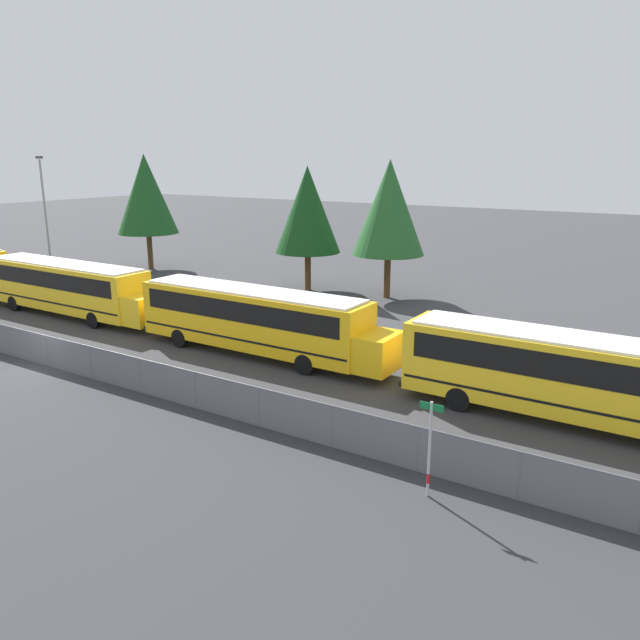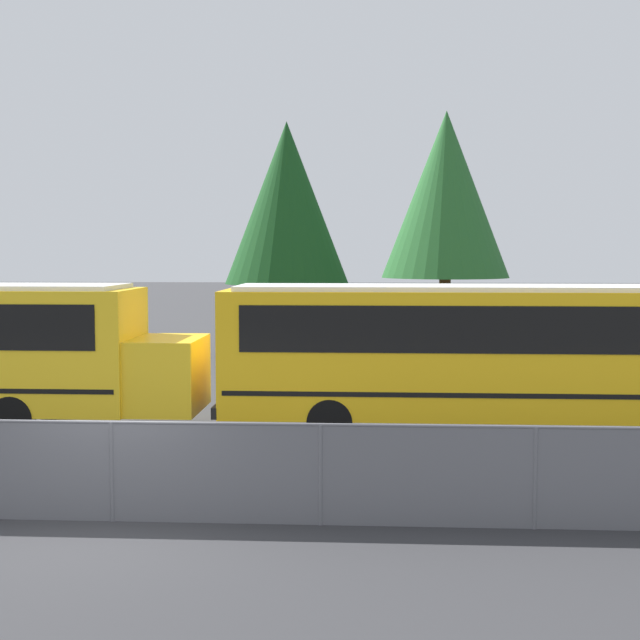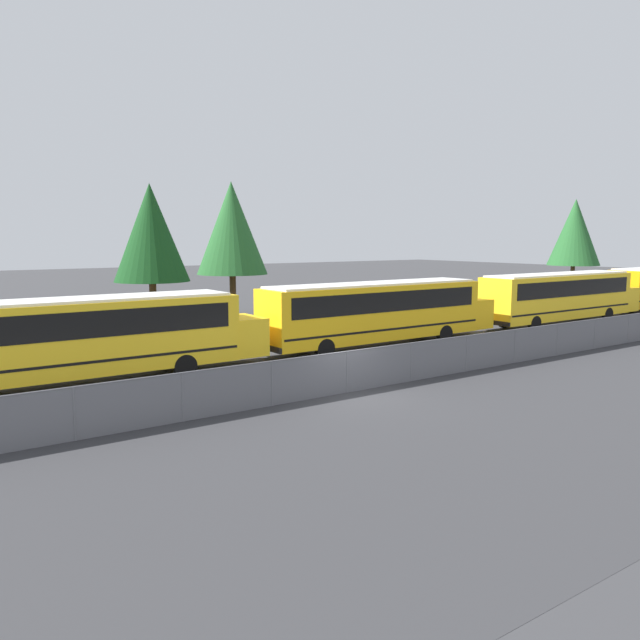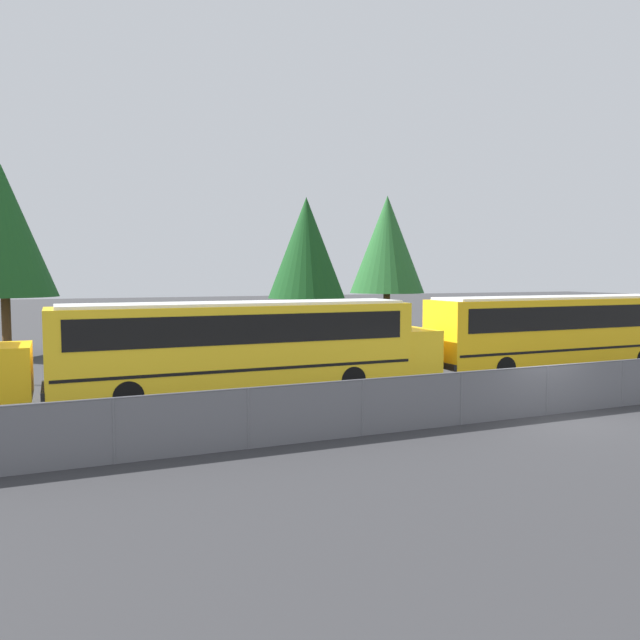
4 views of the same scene
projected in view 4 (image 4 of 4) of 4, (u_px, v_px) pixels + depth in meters
ground_plane at (546, 415)px, 18.52m from camera, size 200.00×200.00×0.00m
fence at (547, 390)px, 18.46m from camera, size 97.94×0.07×1.50m
school_bus_2 at (247, 340)px, 21.54m from camera, size 13.87×2.47×3.23m
school_bus_3 at (564, 326)px, 27.12m from camera, size 13.87×2.47×3.23m
tree_1 at (3, 231)px, 30.88m from camera, size 5.04×5.04×9.60m
tree_2 at (306, 248)px, 37.26m from camera, size 4.63×4.63×8.76m
tree_3 at (387, 245)px, 40.29m from camera, size 4.82×4.82×9.22m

